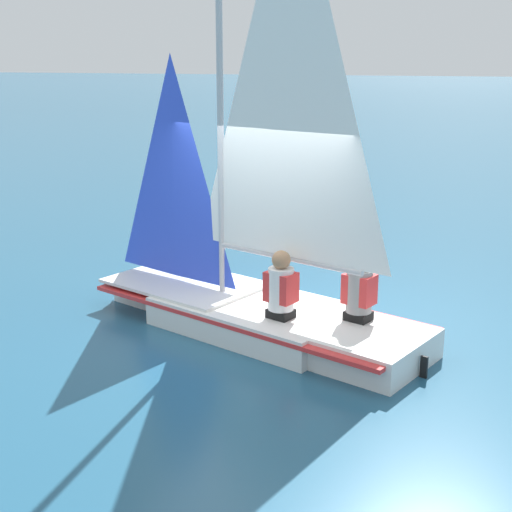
# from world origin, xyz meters

# --- Properties ---
(ground_plane) EXTENTS (260.00, 260.00, 0.00)m
(ground_plane) POSITION_xyz_m (0.00, 0.00, 0.00)
(ground_plane) COLOR #235675
(sailboat_main) EXTENTS (4.60, 2.74, 5.55)m
(sailboat_main) POSITION_xyz_m (-0.01, 0.00, 0.77)
(sailboat_main) COLOR white
(sailboat_main) RESTS_ON ground_plane
(sailor_helm) EXTENTS (0.40, 0.38, 1.16)m
(sailor_helm) POSITION_xyz_m (-0.46, 0.40, 0.62)
(sailor_helm) COLOR black
(sailor_helm) RESTS_ON ground_plane
(sailor_crew) EXTENTS (0.40, 0.38, 1.16)m
(sailor_crew) POSITION_xyz_m (-1.33, 0.16, 0.62)
(sailor_crew) COLOR black
(sailor_crew) RESTS_ON ground_plane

